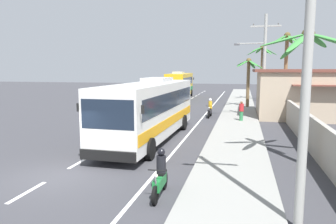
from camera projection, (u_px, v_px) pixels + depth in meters
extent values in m
plane|color=#3A3A3F|center=(55.00, 176.00, 12.62)|extent=(160.00, 160.00, 0.00)
cube|color=gray|center=(237.00, 133.00, 20.71)|extent=(3.20, 90.00, 0.14)
cube|color=white|center=(27.00, 192.00, 11.01)|extent=(0.16, 2.00, 0.01)
cube|color=white|center=(80.00, 162.00, 14.54)|extent=(0.16, 2.00, 0.01)
cube|color=white|center=(112.00, 144.00, 18.08)|extent=(0.16, 2.00, 0.01)
cube|color=white|center=(134.00, 132.00, 21.62)|extent=(0.16, 2.00, 0.01)
cube|color=white|center=(149.00, 123.00, 25.15)|extent=(0.16, 2.00, 0.01)
cube|color=white|center=(161.00, 116.00, 28.69)|extent=(0.16, 2.00, 0.01)
cube|color=white|center=(170.00, 111.00, 32.22)|extent=(0.16, 2.00, 0.01)
cube|color=white|center=(177.00, 107.00, 35.76)|extent=(0.16, 2.00, 0.01)
cube|color=white|center=(183.00, 103.00, 39.30)|extent=(0.16, 2.00, 0.01)
cube|color=white|center=(188.00, 100.00, 42.83)|extent=(0.16, 2.00, 0.01)
cube|color=white|center=(192.00, 98.00, 46.37)|extent=(0.16, 2.00, 0.01)
cube|color=white|center=(196.00, 96.00, 49.90)|extent=(0.16, 2.00, 0.01)
cube|color=white|center=(199.00, 94.00, 53.44)|extent=(0.16, 2.00, 0.01)
cube|color=white|center=(202.00, 93.00, 56.98)|extent=(0.16, 2.00, 0.01)
cube|color=white|center=(205.00, 91.00, 60.51)|extent=(0.16, 2.00, 0.01)
cube|color=white|center=(200.00, 120.00, 26.23)|extent=(0.14, 70.00, 0.01)
cube|color=#9E998E|center=(291.00, 114.00, 23.59)|extent=(0.24, 60.00, 1.81)
cube|color=silver|center=(150.00, 108.00, 18.95)|extent=(2.86, 11.83, 2.99)
cube|color=#192333|center=(151.00, 99.00, 19.08)|extent=(2.86, 10.89, 0.96)
cube|color=#192333|center=(108.00, 114.00, 13.29)|extent=(2.37, 0.16, 1.26)
cube|color=orange|center=(151.00, 120.00, 19.04)|extent=(2.89, 11.60, 0.54)
cube|color=black|center=(108.00, 156.00, 13.43)|extent=(2.53, 0.22, 0.44)
cube|color=#B7B7B7|center=(157.00, 80.00, 20.15)|extent=(1.48, 2.62, 0.28)
cube|color=black|center=(143.00, 110.00, 13.09)|extent=(0.12, 0.08, 0.36)
cube|color=black|center=(78.00, 107.00, 13.82)|extent=(0.12, 0.08, 0.36)
cylinder|color=black|center=(150.00, 149.00, 14.87)|extent=(0.34, 1.05, 1.04)
cylinder|color=black|center=(100.00, 146.00, 15.50)|extent=(0.34, 1.05, 1.04)
cylinder|color=black|center=(183.00, 122.00, 22.21)|extent=(0.34, 1.05, 1.04)
cylinder|color=black|center=(149.00, 121.00, 22.84)|extent=(0.34, 1.05, 1.04)
cube|color=gold|center=(180.00, 85.00, 45.90)|extent=(2.88, 10.95, 3.14)
cube|color=#192333|center=(180.00, 81.00, 45.63)|extent=(2.87, 10.08, 1.00)
cube|color=#192333|center=(185.00, 80.00, 51.09)|extent=(2.24, 0.19, 1.32)
cube|color=#1E843D|center=(180.00, 89.00, 46.00)|extent=(2.91, 10.74, 0.56)
cube|color=black|center=(185.00, 91.00, 51.42)|extent=(2.39, 0.26, 0.44)
cube|color=#B7B7B7|center=(178.00, 73.00, 44.35)|extent=(1.44, 2.44, 0.28)
cube|color=black|center=(176.00, 78.00, 51.11)|extent=(0.12, 0.08, 0.36)
cube|color=black|center=(194.00, 79.00, 50.59)|extent=(0.12, 0.08, 0.36)
cylinder|color=black|center=(176.00, 93.00, 50.02)|extent=(0.36, 1.05, 1.04)
cylinder|color=black|center=(191.00, 93.00, 49.57)|extent=(0.36, 1.05, 1.04)
cylinder|color=black|center=(167.00, 96.00, 43.15)|extent=(0.36, 1.05, 1.04)
cylinder|color=black|center=(185.00, 97.00, 42.70)|extent=(0.36, 1.05, 1.04)
cylinder|color=black|center=(209.00, 115.00, 27.36)|extent=(0.12, 0.60, 0.60)
cylinder|color=black|center=(211.00, 113.00, 28.65)|extent=(0.14, 0.60, 0.60)
cube|color=black|center=(210.00, 111.00, 27.93)|extent=(0.28, 1.11, 0.36)
cube|color=black|center=(210.00, 109.00, 28.19)|extent=(0.26, 0.61, 0.12)
cylinder|color=gray|center=(209.00, 111.00, 27.43)|extent=(0.07, 0.32, 0.67)
cylinder|color=black|center=(209.00, 106.00, 27.47)|extent=(0.56, 0.06, 0.04)
sphere|color=#EAEACC|center=(209.00, 108.00, 27.37)|extent=(0.14, 0.14, 0.14)
cylinder|color=gold|center=(210.00, 105.00, 28.10)|extent=(0.32, 0.32, 0.67)
sphere|color=white|center=(210.00, 100.00, 28.03)|extent=(0.26, 0.26, 0.26)
cylinder|color=black|center=(155.00, 195.00, 9.96)|extent=(0.12, 0.60, 0.60)
cylinder|color=black|center=(164.00, 181.00, 11.29)|extent=(0.14, 0.60, 0.60)
cube|color=#1E7F38|center=(160.00, 182.00, 10.55)|extent=(0.27, 1.11, 0.36)
cube|color=black|center=(162.00, 173.00, 10.81)|extent=(0.26, 0.61, 0.12)
cylinder|color=gray|center=(156.00, 185.00, 10.04)|extent=(0.07, 0.32, 0.67)
cylinder|color=black|center=(157.00, 170.00, 10.08)|extent=(0.56, 0.06, 0.04)
sphere|color=#EAEACC|center=(156.00, 176.00, 9.98)|extent=(0.14, 0.14, 0.14)
cylinder|color=black|center=(161.00, 165.00, 10.72)|extent=(0.32, 0.32, 0.61)
sphere|color=black|center=(161.00, 152.00, 10.66)|extent=(0.26, 0.26, 0.26)
cylinder|color=#2D7A47|center=(241.00, 116.00, 25.31)|extent=(0.28, 0.28, 0.75)
cylinder|color=red|center=(241.00, 107.00, 25.22)|extent=(0.36, 0.36, 0.59)
sphere|color=brown|center=(242.00, 103.00, 25.17)|extent=(0.21, 0.21, 0.21)
cylinder|color=#9E9E99|center=(310.00, 25.00, 7.72)|extent=(0.24, 0.24, 10.50)
cylinder|color=#9E9E99|center=(264.00, 68.00, 25.60)|extent=(0.24, 0.24, 8.48)
cube|color=#9E9E99|center=(266.00, 26.00, 25.16)|extent=(2.34, 0.12, 0.12)
cylinder|color=#4C4742|center=(254.00, 25.00, 25.35)|extent=(0.08, 0.08, 0.16)
cylinder|color=#4C4742|center=(278.00, 24.00, 24.93)|extent=(0.08, 0.08, 0.16)
cylinder|color=#9E9E99|center=(251.00, 43.00, 25.58)|extent=(2.19, 0.09, 0.09)
cube|color=#4C4C51|center=(237.00, 44.00, 25.84)|extent=(0.44, 0.24, 0.14)
cylinder|color=brown|center=(261.00, 75.00, 41.59)|extent=(0.25, 0.25, 6.89)
ellipsoid|color=#337F33|center=(270.00, 51.00, 41.04)|extent=(1.97, 0.51, 1.15)
ellipsoid|color=#337F33|center=(265.00, 50.00, 41.95)|extent=(1.23, 2.03, 0.80)
ellipsoid|color=#337F33|center=(259.00, 50.00, 42.17)|extent=(1.06, 2.08, 0.82)
ellipsoid|color=#337F33|center=(254.00, 51.00, 41.51)|extent=(1.99, 0.60, 1.12)
ellipsoid|color=#337F33|center=(257.00, 49.00, 40.53)|extent=(1.60, 1.86, 0.76)
ellipsoid|color=#337F33|center=(267.00, 51.00, 40.30)|extent=(1.39, 1.83, 1.12)
sphere|color=brown|center=(262.00, 47.00, 41.12)|extent=(0.56, 0.56, 0.56)
cylinder|color=brown|center=(248.00, 85.00, 34.30)|extent=(0.34, 0.34, 5.01)
ellipsoid|color=#337F33|center=(256.00, 65.00, 33.71)|extent=(1.66, 0.63, 1.05)
ellipsoid|color=#337F33|center=(252.00, 64.00, 34.63)|extent=(1.04, 1.65, 0.98)
ellipsoid|color=#337F33|center=(243.00, 63.00, 34.72)|extent=(1.52, 1.51, 0.65)
ellipsoid|color=#337F33|center=(243.00, 63.00, 33.57)|extent=(1.48, 1.47, 0.82)
ellipsoid|color=#337F33|center=(253.00, 63.00, 33.18)|extent=(1.15, 1.72, 0.75)
sphere|color=brown|center=(249.00, 61.00, 33.96)|extent=(0.56, 0.56, 0.56)
cylinder|color=brown|center=(285.00, 76.00, 28.89)|extent=(0.32, 0.32, 7.10)
ellipsoid|color=#337F33|center=(295.00, 39.00, 28.22)|extent=(1.44, 0.53, 0.92)
ellipsoid|color=#337F33|center=(290.00, 39.00, 29.01)|extent=(0.94, 1.50, 0.77)
ellipsoid|color=#337F33|center=(280.00, 39.00, 28.96)|extent=(1.41, 1.11, 0.83)
ellipsoid|color=#337F33|center=(281.00, 38.00, 28.13)|extent=(1.38, 1.22, 0.76)
ellipsoid|color=#337F33|center=(292.00, 38.00, 27.78)|extent=(0.96, 1.46, 0.84)
sphere|color=brown|center=(287.00, 35.00, 28.41)|extent=(0.56, 0.56, 0.56)
cylinder|color=brown|center=(304.00, 101.00, 14.05)|extent=(0.29, 0.29, 5.62)
ellipsoid|color=#3D893D|center=(333.00, 41.00, 13.46)|extent=(1.99, 0.40, 0.80)
ellipsoid|color=#3D893D|center=(317.00, 41.00, 14.37)|extent=(1.41, 1.89, 0.63)
ellipsoid|color=#3D893D|center=(294.00, 47.00, 14.56)|extent=(1.27, 1.75, 1.16)
ellipsoid|color=#3D893D|center=(284.00, 40.00, 13.77)|extent=(2.05, 0.66, 0.65)
ellipsoid|color=#3D893D|center=(298.00, 42.00, 13.08)|extent=(1.36, 1.80, 0.97)
ellipsoid|color=#3D893D|center=(328.00, 38.00, 12.80)|extent=(1.51, 1.81, 0.71)
sphere|color=brown|center=(308.00, 34.00, 13.66)|extent=(0.56, 0.56, 0.56)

